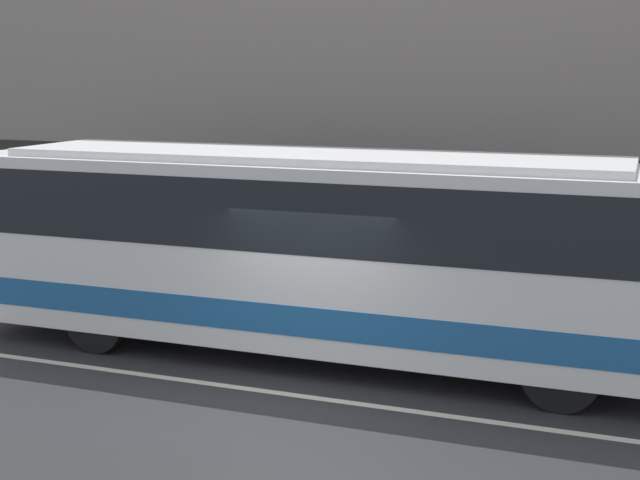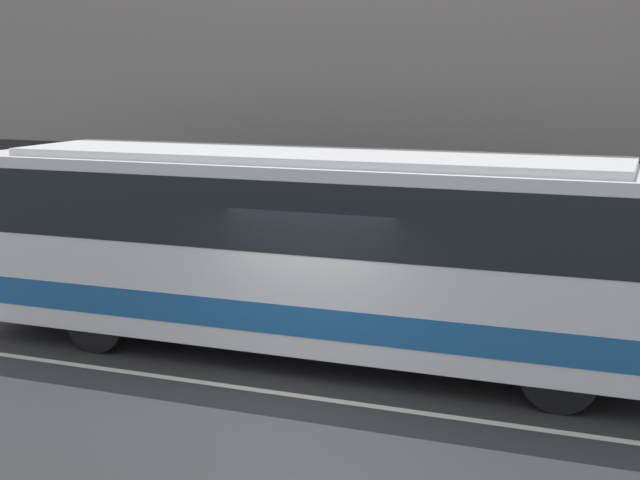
{
  "view_description": "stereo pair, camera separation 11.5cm",
  "coord_description": "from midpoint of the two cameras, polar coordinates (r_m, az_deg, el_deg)",
  "views": [
    {
      "loc": [
        4.44,
        -10.9,
        4.45
      ],
      "look_at": [
        -0.32,
        1.81,
        1.86
      ],
      "focal_mm": 50.0,
      "sensor_mm": 36.0,
      "label": 1
    },
    {
      "loc": [
        4.55,
        -10.86,
        4.45
      ],
      "look_at": [
        -0.32,
        1.81,
        1.86
      ],
      "focal_mm": 50.0,
      "sensor_mm": 36.0,
      "label": 2
    }
  ],
  "objects": [
    {
      "name": "ground_plane",
      "position": [
        12.59,
        -1.82,
        -9.92
      ],
      "size": [
        60.0,
        60.0,
        0.0
      ],
      "primitive_type": "plane",
      "color": "#2D2D30"
    },
    {
      "name": "sidewalk",
      "position": [
        17.4,
        4.9,
        -3.8
      ],
      "size": [
        60.0,
        2.7,
        0.16
      ],
      "color": "gray",
      "rests_on": "ground_plane"
    },
    {
      "name": "pedestrian_waiting",
      "position": [
        17.59,
        9.03,
        -0.8
      ],
      "size": [
        0.36,
        0.36,
        1.71
      ],
      "color": "maroon",
      "rests_on": "sidewalk"
    },
    {
      "name": "transit_bus",
      "position": [
        13.9,
        -0.98,
        -0.14
      ],
      "size": [
        11.23,
        2.53,
        3.22
      ],
      "color": "white",
      "rests_on": "ground_plane"
    },
    {
      "name": "lane_stripe",
      "position": [
        12.58,
        -1.82,
        -9.9
      ],
      "size": [
        54.0,
        0.14,
        0.01
      ],
      "color": "beige",
      "rests_on": "ground_plane"
    }
  ]
}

